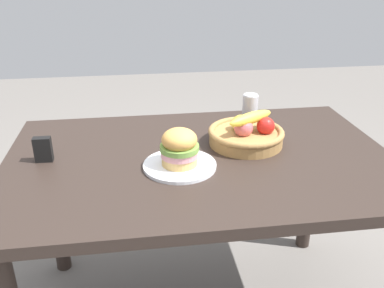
{
  "coord_description": "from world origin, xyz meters",
  "views": [
    {
      "loc": [
        -0.22,
        -1.33,
        1.41
      ],
      "look_at": [
        -0.03,
        -0.02,
        0.81
      ],
      "focal_mm": 38.87,
      "sensor_mm": 36.0,
      "label": 1
    }
  ],
  "objects": [
    {
      "name": "dining_table",
      "position": [
        0.0,
        0.0,
        0.65
      ],
      "size": [
        1.4,
        0.9,
        0.75
      ],
      "color": "#2D231E",
      "rests_on": "ground_plane"
    },
    {
      "name": "plate",
      "position": [
        -0.08,
        -0.07,
        0.76
      ],
      "size": [
        0.25,
        0.25,
        0.01
      ],
      "primitive_type": "cylinder",
      "color": "white",
      "rests_on": "dining_table"
    },
    {
      "name": "sandwich",
      "position": [
        -0.08,
        -0.07,
        0.83
      ],
      "size": [
        0.13,
        0.13,
        0.13
      ],
      "color": "#DBAD60",
      "rests_on": "plate"
    },
    {
      "name": "soda_can",
      "position": [
        0.26,
        0.3,
        0.81
      ],
      "size": [
        0.07,
        0.07,
        0.13
      ],
      "color": "silver",
      "rests_on": "dining_table"
    },
    {
      "name": "fruit_basket",
      "position": [
        0.19,
        0.08,
        0.79
      ],
      "size": [
        0.29,
        0.29,
        0.13
      ],
      "color": "#9E7542",
      "rests_on": "dining_table"
    },
    {
      "name": "napkin_holder",
      "position": [
        -0.55,
        0.04,
        0.8
      ],
      "size": [
        0.06,
        0.03,
        0.09
      ],
      "primitive_type": "cube",
      "rotation": [
        0.0,
        0.0,
        -0.02
      ],
      "color": "black",
      "rests_on": "dining_table"
    }
  ]
}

